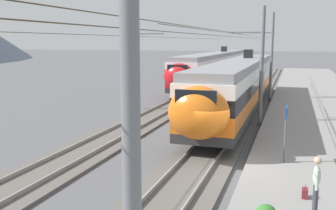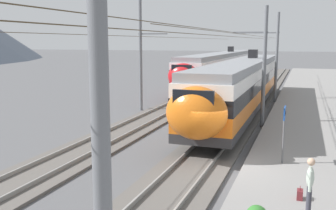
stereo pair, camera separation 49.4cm
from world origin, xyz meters
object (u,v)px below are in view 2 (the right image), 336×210
train_far_track (222,66)px  catenary_mast_far_side (142,54)px  catenary_mast_east (275,55)px  catenary_mast_west (91,147)px  handbag_beside_passenger (300,194)px  catenary_mast_mid (262,64)px  platform_sign (284,122)px  train_near_platform (244,83)px  passenger_walking (310,184)px

train_far_track → catenary_mast_far_side: catenary_mast_far_side is taller
catenary_mast_east → catenary_mast_far_side: (-7.70, 9.05, 0.23)m
catenary_mast_west → catenary_mast_east: (30.15, -0.01, 0.14)m
catenary_mast_east → handbag_beside_passenger: (-22.12, -2.54, -3.55)m
train_far_track → catenary_mast_west: size_ratio=0.71×
catenary_mast_far_side → handbag_beside_passenger: (-14.42, -11.58, -3.78)m
catenary_mast_mid → platform_sign: catenary_mast_mid is taller
catenary_mast_west → catenary_mast_east: 30.15m
catenary_mast_west → platform_sign: bearing=-8.9°
train_near_platform → handbag_beside_passenger: bearing=-165.3°
catenary_mast_west → platform_sign: 11.89m
passenger_walking → handbag_beside_passenger: (1.11, 0.24, -0.79)m
train_far_track → catenary_mast_east: bearing=-150.9°
catenary_mast_mid → train_near_platform: bearing=21.3°
catenary_mast_east → handbag_beside_passenger: 22.55m
train_far_track → passenger_walking: (-36.20, -10.00, -0.97)m
train_near_platform → platform_sign: 12.93m
train_far_track → handbag_beside_passenger: size_ratio=78.37×
train_near_platform → catenary_mast_east: (6.10, -1.67, 1.80)m
catenary_mast_east → passenger_walking: (-23.23, -2.78, -2.76)m
train_near_platform → catenary_mast_west: (-24.05, -1.66, 1.67)m
catenary_mast_mid → catenary_mast_far_side: catenary_mast_far_side is taller
catenary_mast_west → catenary_mast_east: catenary_mast_east is taller
train_near_platform → catenary_mast_far_side: (-1.60, 7.38, 2.04)m
train_far_track → catenary_mast_east: catenary_mast_east is taller
train_near_platform → passenger_walking: bearing=-165.5°
catenary_mast_west → platform_sign: catenary_mast_west is taller
catenary_mast_west → catenary_mast_mid: catenary_mast_west is taller
train_far_track → catenary_mast_west: catenary_mast_west is taller
catenary_mast_mid → catenary_mast_west: bearing=-180.0°
passenger_walking → catenary_mast_mid: bearing=12.2°
passenger_walking → handbag_beside_passenger: size_ratio=3.90×
catenary_mast_west → catenary_mast_far_side: catenary_mast_far_side is taller
catenary_mast_mid → catenary_mast_east: catenary_mast_east is taller
catenary_mast_mid → catenary_mast_east: (10.35, -0.01, 0.17)m
catenary_mast_west → passenger_walking: catenary_mast_west is taller
catenary_mast_far_side → handbag_beside_passenger: bearing=-141.2°
catenary_mast_west → handbag_beside_passenger: catenary_mast_west is taller
train_far_track → platform_sign: bearing=-164.0°
train_near_platform → handbag_beside_passenger: size_ratio=63.70×
train_far_track → catenary_mast_mid: 24.47m
train_far_track → catenary_mast_far_side: bearing=174.9°
platform_sign → catenary_mast_west: bearing=171.1°
train_far_track → passenger_walking: train_far_track is taller
catenary_mast_east → platform_sign: catenary_mast_east is taller
train_near_platform → catenary_mast_west: catenary_mast_west is taller
catenary_mast_west → catenary_mast_mid: size_ratio=1.00×
catenary_mast_far_side → platform_sign: 15.51m
catenary_mast_mid → platform_sign: 8.60m
train_far_track → catenary_mast_mid: catenary_mast_mid is taller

